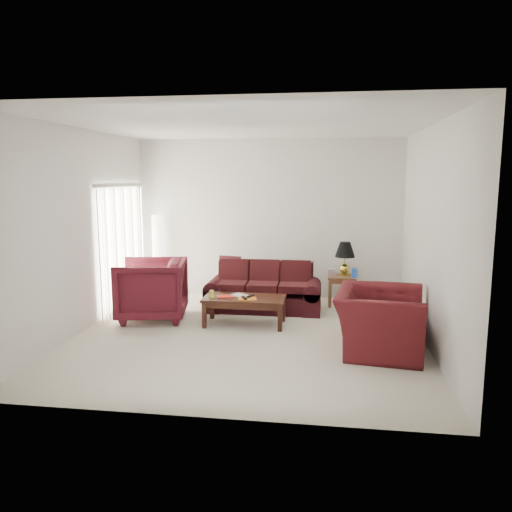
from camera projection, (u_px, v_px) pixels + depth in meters
The scene contains 19 objects.
floor at pixel (248, 336), 7.25m from camera, with size 5.00×5.00×0.00m, color silver.
blinds at pixel (122, 247), 8.69m from camera, with size 0.10×2.00×2.16m, color silver.
sofa at pixel (264, 287), 8.61m from camera, with size 1.97×0.85×0.81m, color black, non-canonical shape.
throw_pillow at pixel (230, 266), 9.22m from camera, with size 0.39×0.11×0.39m, color black.
end_table at pixel (341, 290), 8.98m from camera, with size 0.50×0.50×0.54m, color #473318, non-canonical shape.
table_lamp at pixel (345, 259), 8.94m from camera, with size 0.36×0.36×0.60m, color gold, non-canonical shape.
clock at pixel (331, 273), 8.86m from camera, with size 0.14×0.05×0.14m, color white.
blue_canister at pixel (355, 273), 8.74m from camera, with size 0.10×0.10×0.16m, color #1C47B6.
picture_frame at pixel (331, 269), 9.10m from camera, with size 0.14×0.02×0.17m, color silver.
floor_lamp at pixel (158, 255), 9.57m from camera, with size 0.26×0.26×1.60m, color white, non-canonical shape.
armchair_left at pixel (152, 289), 8.07m from camera, with size 1.05×1.08×0.98m, color #440F19.
armchair_right at pixel (379, 321), 6.58m from camera, with size 1.27×1.11×0.82m, color #420F12.
coffee_table at pixel (245, 311), 7.79m from camera, with size 1.27×0.63×0.44m, color black, non-canonical shape.
magazine_red at pixel (225, 297), 7.76m from camera, with size 0.25×0.19×0.01m, color red.
magazine_white at pixel (240, 295), 7.85m from camera, with size 0.25×0.19×0.01m, color white.
magazine_orange at pixel (247, 299), 7.62m from camera, with size 0.27×0.21×0.02m, color orange.
remote_a at pixel (244, 298), 7.60m from camera, with size 0.05×0.18×0.02m, color black.
remote_b at pixel (251, 296), 7.72m from camera, with size 0.05×0.17×0.02m, color black.
yellow_glass at pixel (212, 294), 7.70m from camera, with size 0.07×0.07×0.12m, color yellow.
Camera 1 is at (1.10, -6.89, 2.30)m, focal length 35.00 mm.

